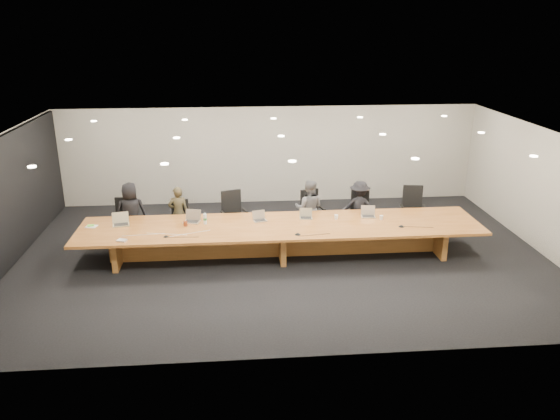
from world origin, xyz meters
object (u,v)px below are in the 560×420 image
object	(u,v)px
laptop_c	(260,216)
amber_mug	(185,224)
chair_far_left	(123,220)
laptop_a	(121,219)
person_c	(309,208)
laptop_b	(192,216)
chair_mid_right	(313,212)
mic_left	(166,236)
mic_center	(298,234)
chair_mid_left	(234,215)
laptop_d	(306,214)
conference_table	(281,234)
person_d	(359,208)
paper_cup_far	(381,218)
chair_far_right	(413,209)
laptop_e	(369,212)
person_b	(178,213)
av_box	(122,240)
paper_cup_near	(336,217)
mic_right	(401,226)
water_bottle	(205,219)
chair_right	(359,213)
person_a	(131,213)

from	to	relation	value
laptop_c	amber_mug	bearing A→B (deg)	172.00
chair_far_left	laptop_a	world-z (taller)	chair_far_left
person_c	laptop_b	xyz separation A→B (m)	(-2.80, -0.81, 0.17)
chair_mid_right	laptop_b	world-z (taller)	chair_mid_right
mic_left	mic_center	distance (m)	2.81
chair_mid_left	laptop_d	size ratio (longest dim) A/B	4.07
conference_table	laptop_c	bearing A→B (deg)	147.27
chair_far_left	chair_mid_left	bearing A→B (deg)	5.78
person_d	paper_cup_far	xyz separation A→B (m)	(0.27, -1.06, 0.11)
chair_far_right	laptop_e	size ratio (longest dim) A/B	3.65
chair_mid_left	mic_center	distance (m)	2.28
person_b	mic_left	size ratio (longest dim) A/B	11.35
av_box	chair_far_right	bearing A→B (deg)	36.31
chair_mid_right	paper_cup_near	distance (m)	1.14
laptop_b	laptop_c	bearing A→B (deg)	12.48
person_b	laptop_b	xyz separation A→B (m)	(0.39, -0.93, 0.23)
laptop_b	mic_right	world-z (taller)	laptop_b
laptop_e	chair_mid_right	bearing A→B (deg)	147.85
chair_far_right	paper_cup_far	xyz separation A→B (m)	(-1.11, -1.09, 0.21)
chair_far_right	water_bottle	distance (m)	5.26
chair_mid_right	mic_right	world-z (taller)	chair_mid_right
laptop_c	mic_left	distance (m)	2.20
person_c	paper_cup_far	xyz separation A→B (m)	(1.54, -1.00, 0.08)
person_d	av_box	bearing A→B (deg)	33.29
laptop_a	mic_right	world-z (taller)	laptop_a
chair_right	person_b	distance (m)	4.47
laptop_d	av_box	distance (m)	4.13
laptop_e	chair_mid_left	bearing A→B (deg)	171.96
chair_right	laptop_b	world-z (taller)	chair_right
mic_center	mic_right	xyz separation A→B (m)	(2.36, 0.28, -0.00)
chair_far_left	laptop_b	world-z (taller)	chair_far_left
chair_mid_right	chair_far_right	bearing A→B (deg)	-16.58
chair_far_left	chair_right	size ratio (longest dim) A/B	0.97
chair_mid_left	mic_left	size ratio (longest dim) A/B	10.13
chair_mid_left	person_b	distance (m)	1.36
av_box	laptop_d	bearing A→B (deg)	35.24
chair_far_right	laptop_e	world-z (taller)	chair_far_right
laptop_e	person_b	bearing A→B (deg)	175.70
person_a	paper_cup_far	distance (m)	5.92
person_c	laptop_b	world-z (taller)	person_c
person_c	chair_mid_left	bearing A→B (deg)	12.01
person_a	person_c	distance (m)	4.29
person_a	person_d	size ratio (longest dim) A/B	1.09
laptop_e	paper_cup_far	size ratio (longest dim) A/B	3.36
person_d	mic_right	size ratio (longest dim) A/B	10.34
person_b	person_a	bearing A→B (deg)	1.56
chair_right	laptop_b	distance (m)	4.19
person_b	laptop_a	xyz separation A→B (m)	(-1.18, -0.99, 0.23)
conference_table	person_c	distance (m)	1.41
person_b	person_d	world-z (taller)	person_d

